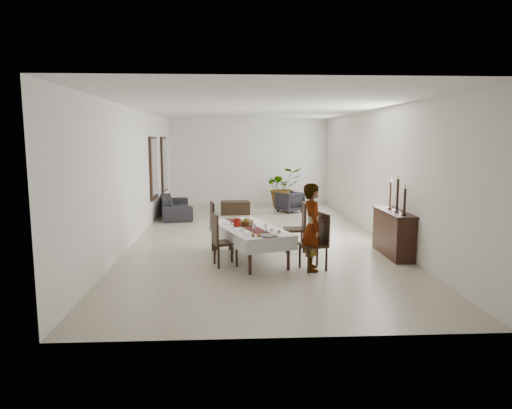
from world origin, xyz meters
The scene contains 87 objects.
floor centered at (0.00, 0.00, 0.00)m, with size 6.00×12.00×0.00m, color #C1B499.
ceiling centered at (0.00, 0.00, 3.20)m, with size 6.00×12.00×0.02m, color white.
wall_back centered at (0.00, 6.00, 1.60)m, with size 6.00×0.02×3.20m, color white.
wall_front centered at (0.00, -6.00, 1.60)m, with size 6.00×0.02×3.20m, color white.
wall_left centered at (-3.00, 0.00, 1.60)m, with size 0.02×12.00×3.20m, color white.
wall_right centered at (3.00, 0.00, 1.60)m, with size 0.02×12.00×3.20m, color white.
dining_table_top centered at (-0.30, -2.22, 0.64)m, with size 0.89×2.13×0.04m, color black.
table_leg_fl centered at (-0.33, -3.31, 0.31)m, with size 0.06×0.06×0.62m, color black.
table_leg_fr centered at (0.41, -3.04, 0.31)m, with size 0.06×0.06×0.62m, color black.
table_leg_bl centered at (-1.01, -1.40, 0.31)m, with size 0.06×0.06×0.62m, color black.
table_leg_br centered at (-0.27, -1.13, 0.31)m, with size 0.06×0.06×0.62m, color black.
tablecloth_top centered at (-0.30, -2.22, 0.67)m, with size 1.05×2.29×0.01m, color silver.
tablecloth_drape_left centered at (-0.79, -2.39, 0.54)m, with size 0.01×2.29×0.27m, color white.
tablecloth_drape_right centered at (0.19, -2.04, 0.54)m, with size 0.01×2.29×0.27m, color white.
tablecloth_drape_near centered at (0.09, -3.29, 0.54)m, with size 1.05×0.01×0.27m, color silver.
tablecloth_drape_far centered at (-0.68, -1.14, 0.54)m, with size 1.05×0.01×0.27m, color white.
table_runner centered at (-0.30, -2.22, 0.68)m, with size 0.31×2.22×0.00m, color #541D18.
red_pitcher centered at (-0.55, -2.17, 0.77)m, with size 0.13×0.13×0.18m, color #98120B.
pitcher_handle centered at (-0.62, -2.19, 0.77)m, with size 0.11×0.11×0.02m, color maroon.
wine_glass_near centered at (0.00, -2.73, 0.75)m, with size 0.06×0.06×0.15m, color white.
wine_glass_mid centered at (-0.22, -2.71, 0.75)m, with size 0.06×0.06×0.15m, color silver.
wine_glass_far centered at (-0.27, -2.16, 0.75)m, with size 0.06×0.06×0.15m, color white.
teacup_right centered at (0.13, -2.63, 0.70)m, with size 0.08×0.08×0.05m, color silver.
saucer_right centered at (0.13, -2.63, 0.68)m, with size 0.13×0.13×0.01m, color silver.
teacup_left centered at (-0.45, -2.60, 0.70)m, with size 0.08×0.08×0.05m, color white.
saucer_left centered at (-0.45, -2.60, 0.68)m, with size 0.13×0.13×0.01m, color silver.
plate_near_right centered at (0.25, -2.87, 0.68)m, with size 0.21×0.21×0.01m, color white.
bread_near_right centered at (0.25, -2.87, 0.71)m, with size 0.08×0.08×0.08m, color tan.
plate_near_left centered at (-0.33, -2.94, 0.68)m, with size 0.21×0.21×0.01m, color white.
plate_far_left centered at (-0.73, -1.85, 0.68)m, with size 0.21×0.21×0.01m, color silver.
serving_tray centered at (0.01, -3.10, 0.69)m, with size 0.32×0.32×0.02m, color #46464B.
jam_jar_a centered at (-0.16, -3.19, 0.71)m, with size 0.06×0.06×0.07m, color #934A15.
jam_jar_b centered at (-0.26, -3.17, 0.71)m, with size 0.06×0.06×0.07m, color brown.
fruit_basket centered at (-0.33, -1.99, 0.72)m, with size 0.27×0.27×0.09m, color brown.
fruit_red centered at (-0.31, -1.97, 0.79)m, with size 0.08×0.08×0.08m, color maroon.
fruit_green centered at (-0.37, -1.98, 0.79)m, with size 0.07×0.07×0.07m, color #5B8B29.
fruit_yellow centered at (-0.32, -2.04, 0.79)m, with size 0.07×0.07×0.07m, color gold.
chair_right_near_seat centered at (0.88, -3.03, 0.48)m, with size 0.46×0.46×0.05m, color black.
chair_right_near_leg_fl centered at (1.11, -3.15, 0.22)m, with size 0.05×0.05×0.45m, color black.
chair_right_near_leg_fr centered at (1.01, -2.79, 0.22)m, with size 0.05×0.05×0.45m, color black.
chair_right_near_leg_bl centered at (0.76, -3.26, 0.22)m, with size 0.05×0.05×0.45m, color black.
chair_right_near_leg_br centered at (0.65, -2.90, 0.22)m, with size 0.05×0.05×0.45m, color black.
chair_right_near_back centered at (1.08, -2.97, 0.79)m, with size 0.46×0.04×0.58m, color black.
chair_right_far_seat centered at (0.73, -1.54, 0.48)m, with size 0.46×0.46×0.05m, color black.
chair_right_far_leg_fl centered at (0.91, -1.73, 0.23)m, with size 0.05×0.05×0.45m, color black.
chair_right_far_leg_fr centered at (0.92, -1.36, 0.23)m, with size 0.05×0.05×0.45m, color black.
chair_right_far_leg_bl centered at (0.54, -1.73, 0.23)m, with size 0.05×0.05×0.45m, color black.
chair_right_far_leg_br centered at (0.54, -1.35, 0.23)m, with size 0.05×0.05×0.45m, color black.
chair_right_far_back centered at (0.93, -1.55, 0.79)m, with size 0.46×0.04×0.58m, color black.
chair_left_near_seat centered at (-0.78, -2.67, 0.46)m, with size 0.44×0.44×0.05m, color black.
chair_left_near_leg_fl centered at (-1.00, -2.54, 0.22)m, with size 0.04×0.04×0.43m, color black.
chair_left_near_leg_fr centered at (-0.91, -2.89, 0.22)m, with size 0.04×0.04×0.43m, color black.
chair_left_near_leg_bl centered at (-0.66, -2.45, 0.22)m, with size 0.04×0.04×0.43m, color black.
chair_left_near_leg_br centered at (-0.57, -2.80, 0.22)m, with size 0.04×0.04×0.43m, color black.
chair_left_near_back centered at (-0.98, -2.72, 0.75)m, with size 0.44×0.04×0.56m, color black.
chair_left_far_seat centered at (-0.87, -1.63, 0.49)m, with size 0.47×0.47×0.05m, color black.
chair_left_far_leg_fl centered at (-1.09, -1.47, 0.23)m, with size 0.05×0.05×0.47m, color black.
chair_left_far_leg_fr centered at (-1.02, -1.85, 0.23)m, with size 0.05×0.05×0.47m, color black.
chair_left_far_leg_bl centered at (-0.71, -1.40, 0.23)m, with size 0.05×0.05×0.47m, color black.
chair_left_far_leg_br centered at (-0.64, -1.79, 0.23)m, with size 0.05×0.05×0.47m, color black.
chair_left_far_back centered at (-1.08, -1.66, 0.82)m, with size 0.47×0.04×0.60m, color black.
woman centered at (0.86, -3.05, 0.83)m, with size 0.60×0.40×1.65m, color gray.
sideboard_body centered at (2.78, -2.03, 0.46)m, with size 0.41×1.53×0.92m, color black.
sideboard_top centered at (2.78, -2.03, 0.93)m, with size 0.45×1.59×0.03m, color black.
candlestick_near_base centered at (2.78, -2.59, 0.97)m, with size 0.10×0.10×0.03m, color black.
candlestick_near_shaft centered at (2.78, -2.59, 1.24)m, with size 0.05×0.05×0.51m, color black.
candlestick_near_candle centered at (2.78, -2.59, 1.53)m, with size 0.04×0.04×0.08m, color beige.
candlestick_mid_base centered at (2.78, -2.18, 0.97)m, with size 0.10×0.10×0.03m, color black.
candlestick_mid_shaft centered at (2.78, -2.18, 1.31)m, with size 0.05×0.05×0.66m, color black.
candlestick_mid_candle centered at (2.78, -2.18, 1.69)m, with size 0.04×0.04×0.08m, color white.
candlestick_far_base centered at (2.78, -1.77, 0.97)m, with size 0.10×0.10×0.03m, color black.
candlestick_far_shaft centered at (2.78, -1.77, 1.26)m, with size 0.05×0.05×0.56m, color black.
candlestick_far_candle centered at (2.78, -1.77, 1.58)m, with size 0.04×0.04×0.08m, color white.
sofa centered at (-2.44, 3.09, 0.34)m, with size 2.30×0.90×0.67m, color #28262B.
armchair centered at (1.29, 3.81, 0.35)m, with size 0.74×0.76×0.69m, color #29272D.
coffee_table centered at (-0.56, 3.51, 0.21)m, with size 0.94×0.63×0.42m, color black.
potted_plant centered at (1.20, 5.09, 0.71)m, with size 1.28×1.11×1.42m, color #2D5923.
mirror_frame_near centered at (-2.96, 2.20, 1.60)m, with size 0.06×1.05×1.85m, color black.
mirror_glass_near centered at (-2.92, 2.20, 1.60)m, with size 0.01×0.90×1.70m, color white.
mirror_frame_far centered at (-2.96, 4.30, 1.60)m, with size 0.06×1.05×1.85m, color black.
mirror_glass_far centered at (-2.92, 4.30, 1.60)m, with size 0.01×0.90×1.70m, color silver.
fan_rod centered at (0.00, 3.00, 3.10)m, with size 0.04×0.04×0.20m, color silver.
fan_hub centered at (0.00, 3.00, 2.90)m, with size 0.16×0.16×0.08m, color silver.
fan_blade_n centered at (0.00, 3.35, 2.90)m, with size 0.10×0.55×0.01m, color white.
fan_blade_s centered at (0.00, 2.65, 2.90)m, with size 0.10×0.55×0.01m, color white.
fan_blade_e centered at (0.35, 3.00, 2.90)m, with size 0.55×0.10×0.01m, color silver.
fan_blade_w centered at (-0.35, 3.00, 2.90)m, with size 0.55×0.10×0.01m, color white.
Camera 1 is at (-0.63, -11.38, 2.48)m, focal length 32.00 mm.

